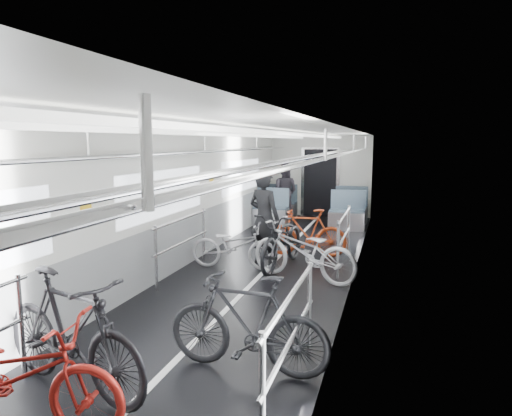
{
  "coord_description": "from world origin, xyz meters",
  "views": [
    {
      "loc": [
        2.05,
        -6.62,
        2.23
      ],
      "look_at": [
        0.0,
        0.25,
        1.18
      ],
      "focal_mm": 32.0,
      "sensor_mm": 36.0,
      "label": 1
    }
  ],
  "objects": [
    {
      "name": "car_shell",
      "position": [
        0.0,
        1.78,
        1.13
      ],
      "size": [
        3.02,
        14.01,
        2.41
      ],
      "color": "black",
      "rests_on": "ground"
    },
    {
      "name": "bike_right_far",
      "position": [
        0.5,
        2.02,
        0.47
      ],
      "size": [
        1.59,
        0.56,
        0.94
      ],
      "primitive_type": "imported",
      "rotation": [
        0.0,
        0.0,
        -1.5
      ],
      "color": "#B03915",
      "rests_on": "floor"
    },
    {
      "name": "bike_right_mid",
      "position": [
        0.73,
        0.47,
        0.49
      ],
      "size": [
        1.96,
        1.16,
        0.97
      ],
      "primitive_type": "imported",
      "rotation": [
        0.0,
        0.0,
        -1.87
      ],
      "color": "silver",
      "rests_on": "floor"
    },
    {
      "name": "person_standing",
      "position": [
        -0.13,
        1.21,
        0.86
      ],
      "size": [
        0.73,
        0.6,
        1.72
      ],
      "primitive_type": "imported",
      "rotation": [
        0.0,
        0.0,
        2.8
      ],
      "color": "black",
      "rests_on": "floor"
    },
    {
      "name": "bike_left_far",
      "position": [
        -0.56,
        0.8,
        0.41
      ],
      "size": [
        1.6,
        0.66,
        0.82
      ],
      "primitive_type": "imported",
      "rotation": [
        0.0,
        0.0,
        1.64
      ],
      "color": "#A7A6AB",
      "rests_on": "floor"
    },
    {
      "name": "bike_right_near",
      "position": [
        0.77,
        -2.62,
        0.49
      ],
      "size": [
        1.66,
        0.53,
        0.99
      ],
      "primitive_type": "imported",
      "rotation": [
        0.0,
        0.0,
        -1.61
      ],
      "color": "black",
      "rests_on": "floor"
    },
    {
      "name": "bike_aisle",
      "position": [
        0.24,
        1.11,
        0.5
      ],
      "size": [
        0.89,
        1.98,
        1.01
      ],
      "primitive_type": "imported",
      "rotation": [
        0.0,
        0.0,
        -0.12
      ],
      "color": "black",
      "rests_on": "floor"
    },
    {
      "name": "bike_left_mid",
      "position": [
        -0.61,
        -3.43,
        0.56
      ],
      "size": [
        1.93,
        1.0,
        1.12
      ],
      "primitive_type": "imported",
      "rotation": [
        0.0,
        0.0,
        1.3
      ],
      "color": "black",
      "rests_on": "floor"
    },
    {
      "name": "person_seated",
      "position": [
        -0.86,
        5.98,
        0.81
      ],
      "size": [
        0.84,
        0.69,
        1.62
      ],
      "primitive_type": "imported",
      "rotation": [
        0.0,
        0.0,
        3.04
      ],
      "color": "#2F2B33",
      "rests_on": "floor"
    },
    {
      "name": "bike_left_near",
      "position": [
        -0.65,
        -4.03,
        0.47
      ],
      "size": [
        1.86,
        0.87,
        0.94
      ],
      "primitive_type": "imported",
      "rotation": [
        0.0,
        0.0,
        1.71
      ],
      "color": "maroon",
      "rests_on": "floor"
    }
  ]
}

